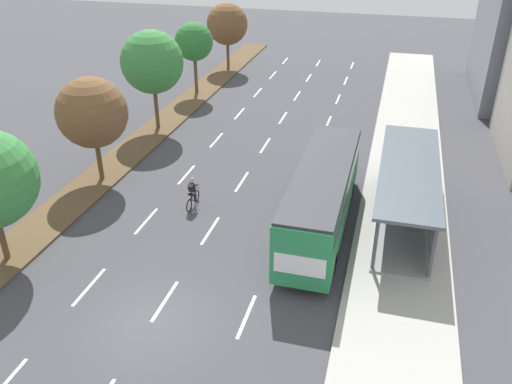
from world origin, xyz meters
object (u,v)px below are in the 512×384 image
bus_shelter (413,188)px  bus (322,192)px  median_tree_second (92,113)px  cyclist (192,194)px  median_tree_third (152,62)px  median_tree_fifth (227,24)px  median_tree_fourth (194,42)px

bus_shelter → bus: (-4.28, -1.98, 0.20)m
median_tree_second → cyclist: bearing=-13.8°
bus → cyclist: (-6.95, 0.29, -1.28)m
bus → cyclist: bus is taller
bus_shelter → median_tree_third: 19.83m
median_tree_third → median_tree_fifth: size_ratio=1.12×
bus_shelter → median_tree_fifth: bearing=125.6°
median_tree_second → median_tree_fourth: size_ratio=1.02×
bus → median_tree_second: (-13.31, 1.86, 2.12)m
bus_shelter → cyclist: size_ratio=6.00×
bus_shelter → median_tree_second: 17.75m
bus_shelter → median_tree_third: size_ratio=1.57×
bus → median_tree_fifth: size_ratio=1.82×
cyclist → median_tree_second: median_tree_second is taller
bus_shelter → bus: 4.72m
cyclist → bus_shelter: bearing=8.5°
bus → cyclist: bearing=177.6°
bus → median_tree_fourth: bearing=126.5°
median_tree_fourth → median_tree_fifth: bearing=88.9°
cyclist → median_tree_fifth: (-6.60, 26.58, 3.55)m
median_tree_second → median_tree_third: bearing=91.4°
bus_shelter → bus: size_ratio=0.97×
cyclist → median_tree_fourth: size_ratio=0.31×
bus → cyclist: 7.07m
bus → median_tree_fourth: median_tree_fourth is taller
cyclist → median_tree_fifth: median_tree_fifth is taller
bus_shelter → cyclist: bus_shelter is taller
median_tree_second → median_tree_fifth: size_ratio=0.98×
bus → cyclist: size_ratio=6.20×
cyclist → median_tree_fourth: median_tree_fourth is taller
median_tree_second → median_tree_fifth: 25.01m
bus_shelter → cyclist: (-11.22, -1.68, -1.08)m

